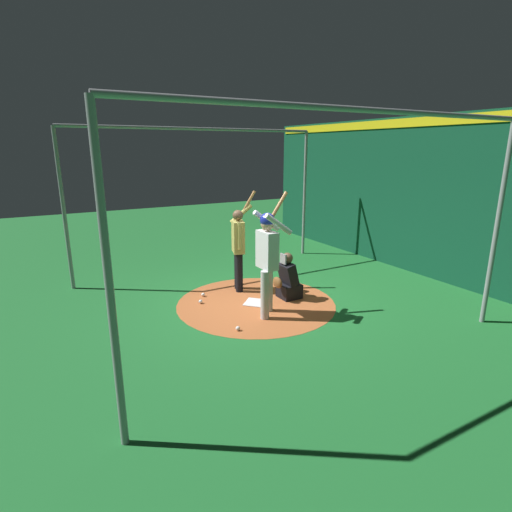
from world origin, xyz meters
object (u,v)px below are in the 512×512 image
batter (268,254)px  baseball_0 (201,302)px  baseball_1 (238,328)px  home_plate (256,303)px  visitor (239,244)px  baseball_2 (203,295)px  catcher (288,281)px

batter → baseball_0: 1.76m
baseball_0 → baseball_1: size_ratio=1.00×
batter → baseball_1: (0.77, 0.34, -1.10)m
home_plate → visitor: (-0.05, -0.83, 0.98)m
batter → baseball_1: batter is taller
visitor → baseball_2: (0.82, 0.01, -0.95)m
catcher → baseball_0: bearing=-18.9°
visitor → baseball_0: 1.42m
baseball_1 → catcher: bearing=-151.1°
batter → baseball_0: batter is taller
catcher → baseball_0: 1.76m
visitor → baseball_0: visitor is taller
batter → catcher: batter is taller
baseball_0 → catcher: bearing=161.1°
baseball_0 → baseball_2: same height
baseball_1 → visitor: bearing=-117.4°
visitor → home_plate: bearing=104.6°
visitor → baseball_1: 2.18m
batter → baseball_0: (0.86, -1.07, -1.10)m
baseball_0 → baseball_1: bearing=94.0°
baseball_0 → baseball_1: 1.41m
catcher → baseball_1: size_ratio=12.69×
visitor → baseball_1: bearing=80.8°
baseball_2 → catcher: bearing=148.6°
catcher → baseball_2: 1.74m
catcher → baseball_0: (1.64, -0.56, -0.32)m
catcher → baseball_2: size_ratio=12.69×
home_plate → visitor: 1.29m
baseball_1 → baseball_2: same height
baseball_0 → baseball_1: (-0.10, 1.41, 0.00)m
batter → catcher: bearing=-146.7°
batter → baseball_1: size_ratio=29.51×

